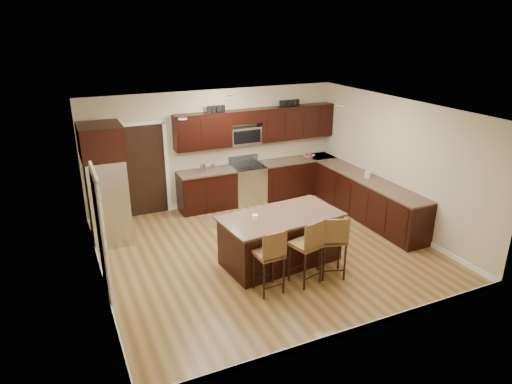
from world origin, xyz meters
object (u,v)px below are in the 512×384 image
island (280,240)px  stool_right (334,240)px  stool_left (271,254)px  refrigerator (106,183)px  stool_mid (309,245)px  range (248,183)px

island → stool_right: stool_right is taller
island → stool_left: stool_left is taller
stool_right → refrigerator: bearing=155.7°
stool_mid → range: bearing=67.7°
stool_left → stool_mid: stool_mid is taller
stool_left → stool_right: size_ratio=0.98×
stool_left → range: bearing=68.6°
island → stool_mid: 0.90m
range → refrigerator: size_ratio=0.47×
island → refrigerator: refrigerator is taller
island → refrigerator: (-2.66, 2.19, 0.78)m
range → island: bearing=-102.3°
island → stool_left: (-0.62, -0.85, 0.27)m
range → stool_mid: 3.83m
island → stool_mid: stool_mid is taller
range → stool_mid: stool_mid is taller
island → stool_left: size_ratio=2.00×
stool_mid → stool_right: size_ratio=1.02×
range → stool_mid: (-0.56, -3.78, 0.25)m
island → range: bearing=72.0°
stool_left → refrigerator: 3.69m
stool_left → stool_right: 1.18m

